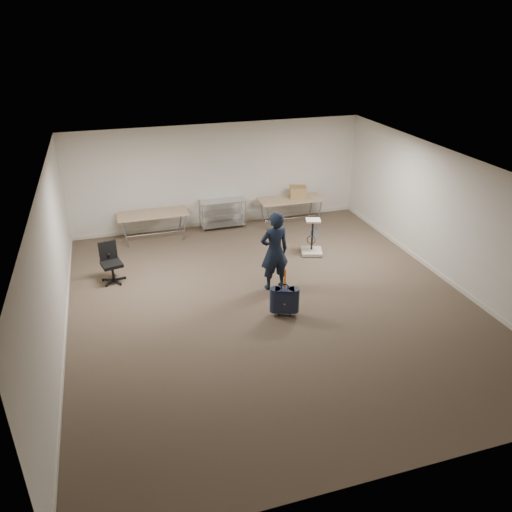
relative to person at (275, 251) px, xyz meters
name	(u,v)px	position (x,y,z in m)	size (l,w,h in m)	color
ground	(271,302)	(-0.26, -0.58, -0.87)	(9.00, 9.00, 0.00)	#413227
room_shell	(252,271)	(-0.26, 0.80, -0.82)	(8.00, 9.00, 9.00)	beige
folding_table_left	(153,215)	(-2.16, 3.37, -0.19)	(1.80, 0.75, 0.73)	tan
folding_table_right	(291,201)	(1.64, 3.37, -0.19)	(1.80, 0.75, 0.73)	tan
wire_shelf	(223,213)	(-0.26, 3.62, -0.43)	(1.22, 0.47, 0.80)	silver
person	(275,251)	(0.00, 0.00, 0.00)	(0.63, 0.41, 1.73)	black
suitcase	(284,300)	(-0.17, -1.11, -0.53)	(0.41, 0.32, 1.00)	black
office_chair	(112,270)	(-3.31, 1.32, -0.59)	(0.55, 0.55, 0.90)	black
equipment_cart	(312,245)	(1.44, 1.33, -0.63)	(0.62, 0.62, 0.91)	beige
cardboard_box	(298,192)	(1.85, 3.37, 0.03)	(0.45, 0.34, 0.34)	olive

